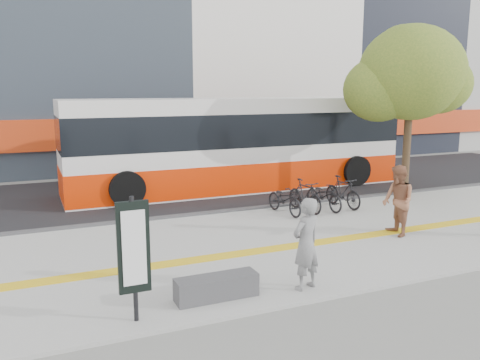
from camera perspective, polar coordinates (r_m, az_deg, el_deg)
name	(u,v)px	position (r m, az deg, el deg)	size (l,w,h in m)	color
ground	(302,263)	(11.81, 7.19, -9.53)	(120.00, 120.00, 0.00)	slate
sidewalk	(273,244)	(13.04, 3.81, -7.34)	(40.00, 7.00, 0.08)	gray
tactile_strip	(282,247)	(12.60, 4.86, -7.77)	(40.00, 0.45, 0.01)	gold
street	(187,191)	(19.79, -6.19, -1.22)	(40.00, 8.00, 0.06)	black
curb	(224,212)	(16.10, -1.92, -3.74)	(40.00, 0.25, 0.14)	#353538
bench	(217,287)	(9.63, -2.72, -12.26)	(1.60, 0.45, 0.45)	#353538
signboard	(134,249)	(8.57, -12.18, -7.83)	(0.55, 0.10, 2.20)	black
street_tree	(408,75)	(19.30, 18.87, 11.39)	(4.40, 3.80, 6.31)	#362518
bus	(238,147)	(19.74, -0.23, 3.88)	(13.52, 3.21, 3.60)	silver
bicycle_row	(314,196)	(16.34, 8.51, -1.81)	(2.96, 1.86, 1.05)	black
seated_woman	(306,244)	(9.91, 7.63, -7.31)	(0.68, 0.45, 1.86)	black
pedestrian_tan	(398,201)	(14.01, 17.77, -2.30)	(0.94, 0.73, 1.93)	#905A3F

